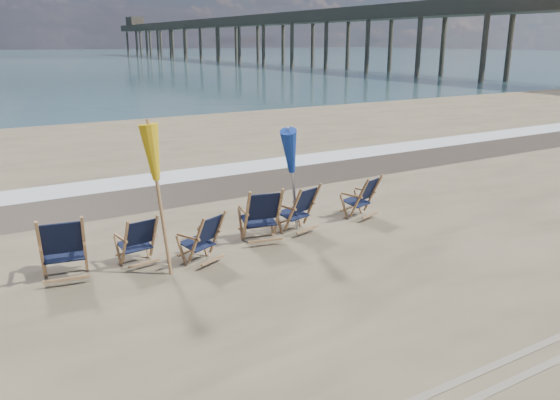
% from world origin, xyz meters
% --- Properties ---
extents(surf_foam, '(200.00, 1.40, 0.01)m').
position_xyz_m(surf_foam, '(0.00, 8.30, 0.00)').
color(surf_foam, silver).
rests_on(surf_foam, ground).
extents(wet_sand_strip, '(200.00, 2.60, 0.00)m').
position_xyz_m(wet_sand_strip, '(0.00, 6.80, 0.00)').
color(wet_sand_strip, '#42362A').
rests_on(wet_sand_strip, ground).
extents(beach_chair_0, '(0.83, 0.90, 1.10)m').
position_xyz_m(beach_chair_0, '(-3.24, 2.59, 0.55)').
color(beach_chair_0, black).
rests_on(beach_chair_0, ground).
extents(beach_chair_1, '(0.64, 0.70, 0.89)m').
position_xyz_m(beach_chair_1, '(-2.12, 2.69, 0.44)').
color(beach_chair_1, black).
rests_on(beach_chair_1, ground).
extents(beach_chair_2, '(0.79, 0.83, 0.90)m').
position_xyz_m(beach_chair_2, '(-1.15, 2.31, 0.45)').
color(beach_chair_2, black).
rests_on(beach_chair_2, ground).
extents(beach_chair_3, '(0.82, 0.89, 1.07)m').
position_xyz_m(beach_chair_3, '(0.15, 2.50, 0.54)').
color(beach_chair_3, black).
rests_on(beach_chair_3, ground).
extents(beach_chair_4, '(0.79, 0.84, 0.97)m').
position_xyz_m(beach_chair_4, '(1.05, 2.74, 0.49)').
color(beach_chair_4, black).
rests_on(beach_chair_4, ground).
extents(beach_chair_5, '(0.77, 0.82, 0.93)m').
position_xyz_m(beach_chair_5, '(2.65, 2.83, 0.46)').
color(beach_chair_5, black).
rests_on(beach_chair_5, ground).
extents(umbrella_yellow, '(0.30, 0.30, 2.37)m').
position_xyz_m(umbrella_yellow, '(-2.13, 2.21, 1.83)').
color(umbrella_yellow, '#AD7C4D').
rests_on(umbrella_yellow, ground).
extents(umbrella_blue, '(0.30, 0.30, 2.20)m').
position_xyz_m(umbrella_blue, '(0.57, 2.67, 1.67)').
color(umbrella_blue, '#A5A5AD').
rests_on(umbrella_blue, ground).
extents(fishing_pier, '(4.40, 140.00, 9.30)m').
position_xyz_m(fishing_pier, '(38.00, 74.00, 4.65)').
color(fishing_pier, '#4D4438').
rests_on(fishing_pier, ground).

